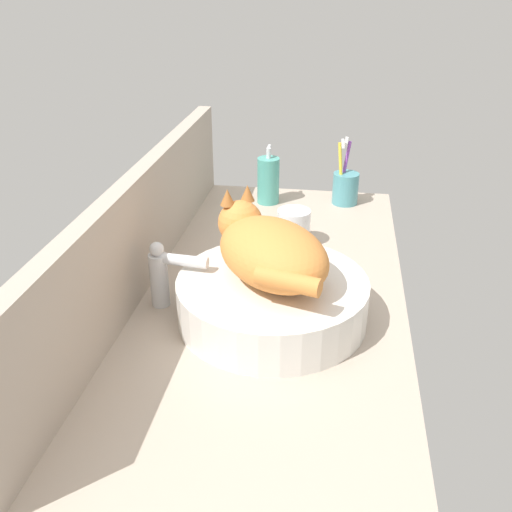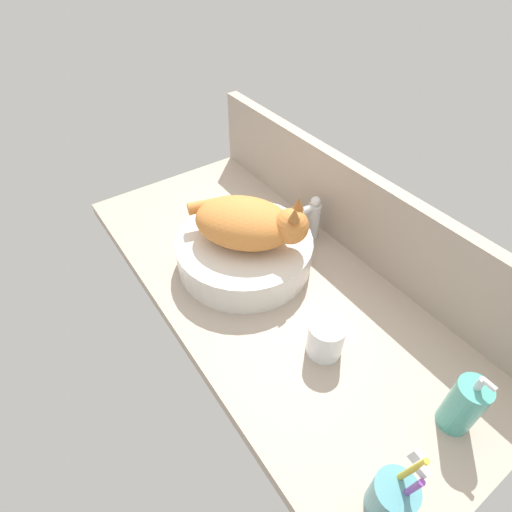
{
  "view_description": "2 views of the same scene",
  "coord_description": "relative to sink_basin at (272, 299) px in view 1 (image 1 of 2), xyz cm",
  "views": [
    {
      "loc": [
        -100.95,
        -13.06,
        59.97
      ],
      "look_at": [
        -3.78,
        1.69,
        9.74
      ],
      "focal_mm": 40.0,
      "sensor_mm": 36.0,
      "label": 1
    },
    {
      "loc": [
        55.11,
        -44.06,
        76.12
      ],
      "look_at": [
        -1.7,
        -4.59,
        10.35
      ],
      "focal_mm": 28.0,
      "sensor_mm": 36.0,
      "label": 2
    }
  ],
  "objects": [
    {
      "name": "backsplash_panel",
      "position": [
        10.26,
        28.62,
        7.73
      ],
      "size": [
        120.85,
        3.6,
        23.86
      ],
      "primitive_type": "cube",
      "color": "#AD9E8E",
      "rests_on": "ground_plane"
    },
    {
      "name": "sink_basin",
      "position": [
        0.0,
        0.0,
        0.0
      ],
      "size": [
        35.64,
        35.64,
        8.4
      ],
      "primitive_type": "cylinder",
      "color": "silver",
      "rests_on": "ground_plane"
    },
    {
      "name": "cat",
      "position": [
        1.01,
        0.93,
        9.96
      ],
      "size": [
        30.11,
        28.99,
        14.0
      ],
      "color": "orange",
      "rests_on": "sink_basin"
    },
    {
      "name": "faucet",
      "position": [
        1.65,
        21.19,
        3.11
      ],
      "size": [
        3.67,
        11.86,
        13.6
      ],
      "color": "silver",
      "rests_on": "ground_plane"
    },
    {
      "name": "ground_plane",
      "position": [
        10.26,
        2.36,
        -6.2
      ],
      "size": [
        120.85,
        56.13,
        4.0
      ],
      "primitive_type": "cube",
      "color": "#B2A08E"
    },
    {
      "name": "soap_dispenser",
      "position": [
        59.16,
        8.58,
        2.35
      ],
      "size": [
        6.15,
        6.15,
        16.18
      ],
      "color": "teal",
      "rests_on": "ground_plane"
    },
    {
      "name": "toothbrush_cup",
      "position": [
        61.73,
        -12.79,
        0.56
      ],
      "size": [
        7.15,
        7.15,
        18.72
      ],
      "color": "teal",
      "rests_on": "ground_plane"
    },
    {
      "name": "water_glass",
      "position": [
        32.98,
        -0.98,
        -0.41
      ],
      "size": [
        7.92,
        7.92,
        8.72
      ],
      "color": "white",
      "rests_on": "ground_plane"
    }
  ]
}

